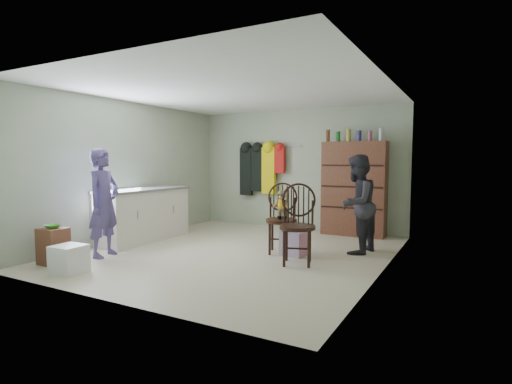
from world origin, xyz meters
The scene contains 13 objects.
ground_plane centered at (0.00, 0.00, 0.00)m, with size 5.00×5.00×0.00m, color beige.
room_walls centered at (0.00, 0.53, 1.58)m, with size 5.00×5.00×5.00m.
counter centered at (-1.95, 0.00, 0.47)m, with size 0.64×1.86×0.94m.
stool centered at (-1.87, -1.83, 0.25)m, with size 0.36×0.30×0.51m, color brown.
bowl centered at (-1.87, -1.83, 0.53)m, with size 0.20×0.20×0.05m, color green.
plastic_tub centered at (-1.30, -2.01, 0.18)m, with size 0.38×0.36×0.36m, color white.
chair_front centered at (0.63, 0.35, 0.64)m, with size 0.62×0.62×1.09m.
chair_far centered at (1.11, -0.15, 0.60)m, with size 0.63×0.63×1.13m.
striped_bag centered at (0.88, 0.23, 0.19)m, with size 0.35×0.27×0.37m, color pink.
person_left centered at (-1.61, -1.16, 0.81)m, with size 0.59×0.39×1.62m, color #51447D.
person_right centered at (1.68, 0.86, 0.77)m, with size 0.75×0.58×1.54m, color #2D2B33.
dresser centered at (1.25, 2.30, 0.91)m, with size 1.20×0.39×2.03m.
coat_rack centered at (-0.83, 2.38, 1.25)m, with size 1.42×0.12×1.09m.
Camera 1 is at (3.24, -5.30, 1.46)m, focal length 28.00 mm.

